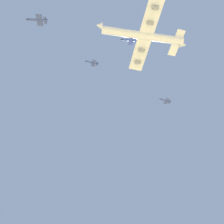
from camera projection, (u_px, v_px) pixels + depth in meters
The scene contains 5 objects.
carrier_jet at pixel (144, 36), 157.72m from camera, with size 77.01×60.97×19.79m.
chase_jet_lead at pixel (37, 20), 138.10m from camera, with size 15.02×9.19×4.00m.
chase_jet_left_wing at pixel (92, 63), 209.21m from camera, with size 15.33×8.73×4.00m.
chase_jet_right_wing at pixel (165, 101), 220.50m from camera, with size 15.24×8.40×4.00m.
chase_jet_trailing at pixel (130, 40), 167.26m from camera, with size 15.12×9.05×4.00m.
Camera 1 is at (10.64, 69.69, 3.28)m, focal length 30.66 mm.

